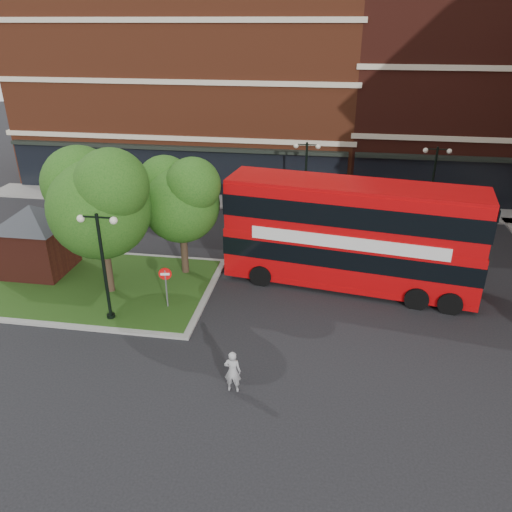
% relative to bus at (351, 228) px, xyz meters
% --- Properties ---
extents(ground, '(120.00, 120.00, 0.00)m').
position_rel_bus_xyz_m(ground, '(-4.78, -5.19, -3.01)').
color(ground, black).
rests_on(ground, ground).
extents(pavement_far, '(44.00, 3.00, 0.12)m').
position_rel_bus_xyz_m(pavement_far, '(-4.78, 11.31, -2.95)').
color(pavement_far, slate).
rests_on(pavement_far, ground).
extents(terrace_far_left, '(26.00, 12.00, 14.00)m').
position_rel_bus_xyz_m(terrace_far_left, '(-12.78, 18.81, 3.99)').
color(terrace_far_left, maroon).
rests_on(terrace_far_left, ground).
extents(terrace_far_right, '(18.00, 12.00, 16.00)m').
position_rel_bus_xyz_m(terrace_far_right, '(9.22, 18.81, 4.99)').
color(terrace_far_right, '#471911').
rests_on(terrace_far_right, ground).
extents(traffic_island, '(12.60, 7.60, 0.15)m').
position_rel_bus_xyz_m(traffic_island, '(-12.78, -2.19, -2.94)').
color(traffic_island, gray).
rests_on(traffic_island, ground).
extents(kiosk, '(6.51, 6.51, 3.60)m').
position_rel_bus_xyz_m(kiosk, '(-15.78, -1.19, -0.70)').
color(kiosk, '#471911').
rests_on(kiosk, traffic_island).
extents(tree_island_west, '(5.40, 4.71, 7.21)m').
position_rel_bus_xyz_m(tree_island_west, '(-11.37, -2.61, 1.78)').
color(tree_island_west, '#2D2116').
rests_on(tree_island_west, ground).
extents(tree_island_east, '(4.46, 3.90, 6.29)m').
position_rel_bus_xyz_m(tree_island_east, '(-8.36, -0.13, 1.23)').
color(tree_island_east, '#2D2116').
rests_on(tree_island_east, ground).
extents(lamp_island, '(1.72, 0.36, 5.00)m').
position_rel_bus_xyz_m(lamp_island, '(-10.28, -4.99, -0.18)').
color(lamp_island, black).
rests_on(lamp_island, ground).
extents(lamp_far_left, '(1.72, 0.36, 5.00)m').
position_rel_bus_xyz_m(lamp_far_left, '(-2.78, 9.31, -0.18)').
color(lamp_far_left, black).
rests_on(lamp_far_left, ground).
extents(lamp_far_right, '(1.72, 0.36, 5.00)m').
position_rel_bus_xyz_m(lamp_far_right, '(5.22, 9.31, -0.18)').
color(lamp_far_right, black).
rests_on(lamp_far_right, ground).
extents(bus, '(12.30, 4.51, 4.59)m').
position_rel_bus_xyz_m(bus, '(0.00, 0.00, 0.00)').
color(bus, '#B50709').
rests_on(bus, ground).
extents(woman, '(0.61, 0.40, 1.65)m').
position_rel_bus_xyz_m(woman, '(-4.06, -8.69, -2.19)').
color(woman, '#9B9B9E').
rests_on(woman, ground).
extents(car_silver, '(4.69, 2.41, 1.53)m').
position_rel_bus_xyz_m(car_silver, '(-4.37, 10.56, -2.25)').
color(car_silver, silver).
rests_on(car_silver, ground).
extents(car_white, '(4.63, 1.66, 1.52)m').
position_rel_bus_xyz_m(car_white, '(-1.71, 10.81, -2.25)').
color(car_white, white).
rests_on(car_white, ground).
extents(no_entry_sign, '(0.58, 0.15, 2.10)m').
position_rel_bus_xyz_m(no_entry_sign, '(-8.10, -3.69, -1.52)').
color(no_entry_sign, slate).
rests_on(no_entry_sign, ground).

